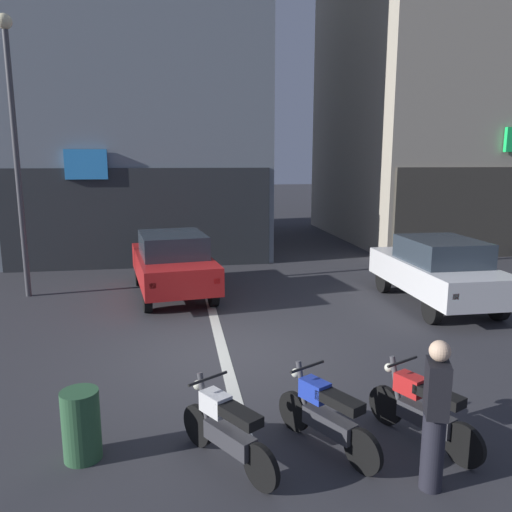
# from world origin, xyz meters

# --- Properties ---
(ground_plane) EXTENTS (120.00, 120.00, 0.00)m
(ground_plane) POSITION_xyz_m (0.00, 0.00, 0.00)
(ground_plane) COLOR #333338
(lane_centre_line) EXTENTS (0.20, 18.00, 0.01)m
(lane_centre_line) POSITION_xyz_m (0.00, 6.00, 0.00)
(lane_centre_line) COLOR silver
(lane_centre_line) RESTS_ON ground
(building_mid_block) EXTENTS (8.77, 9.67, 14.70)m
(building_mid_block) POSITION_xyz_m (-1.90, 12.48, 7.34)
(building_mid_block) COLOR gray
(building_mid_block) RESTS_ON ground
(building_far_right) EXTENTS (8.94, 10.03, 18.49)m
(building_far_right) POSITION_xyz_m (10.94, 12.48, 9.23)
(building_far_right) COLOR #B2A893
(building_far_right) RESTS_ON ground
(car_red_crossing_near) EXTENTS (2.30, 4.30, 1.64)m
(car_red_crossing_near) POSITION_xyz_m (-0.88, 4.17, 0.89)
(car_red_crossing_near) COLOR black
(car_red_crossing_near) RESTS_ON ground
(car_white_parked_kerbside) EXTENTS (1.79, 4.11, 1.64)m
(car_white_parked_kerbside) POSITION_xyz_m (5.37, 2.24, 0.89)
(car_white_parked_kerbside) COLOR black
(car_white_parked_kerbside) RESTS_ON ground
(car_grey_down_street) EXTENTS (1.94, 4.17, 1.64)m
(car_grey_down_street) POSITION_xyz_m (1.37, 12.16, 0.89)
(car_grey_down_street) COLOR black
(car_grey_down_street) RESTS_ON ground
(street_lamp) EXTENTS (0.36, 0.36, 6.81)m
(street_lamp) POSITION_xyz_m (-4.58, 4.72, 4.14)
(street_lamp) COLOR #47474C
(street_lamp) RESTS_ON ground
(motorcycle_white_row_leftmost) EXTENTS (0.96, 1.44, 0.98)m
(motorcycle_white_row_leftmost) POSITION_xyz_m (-0.30, -3.34, 0.46)
(motorcycle_white_row_leftmost) COLOR black
(motorcycle_white_row_leftmost) RESTS_ON ground
(motorcycle_blue_row_left_mid) EXTENTS (0.86, 1.50, 0.98)m
(motorcycle_blue_row_left_mid) POSITION_xyz_m (0.92, -3.21, 0.46)
(motorcycle_blue_row_left_mid) COLOR black
(motorcycle_blue_row_left_mid) RESTS_ON ground
(motorcycle_red_row_centre) EXTENTS (0.80, 1.54, 0.98)m
(motorcycle_red_row_centre) POSITION_xyz_m (2.14, -3.26, 0.46)
(motorcycle_red_row_centre) COLOR black
(motorcycle_red_row_centre) RESTS_ON ground
(person_by_motorcycles) EXTENTS (0.34, 0.42, 1.67)m
(person_by_motorcycles) POSITION_xyz_m (1.82, -4.10, 0.86)
(person_by_motorcycles) COLOR #23232D
(person_by_motorcycles) RESTS_ON ground
(trash_bin) EXTENTS (0.44, 0.44, 0.85)m
(trash_bin) POSITION_xyz_m (-1.95, -2.93, 0.42)
(trash_bin) COLOR #2D5938
(trash_bin) RESTS_ON ground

